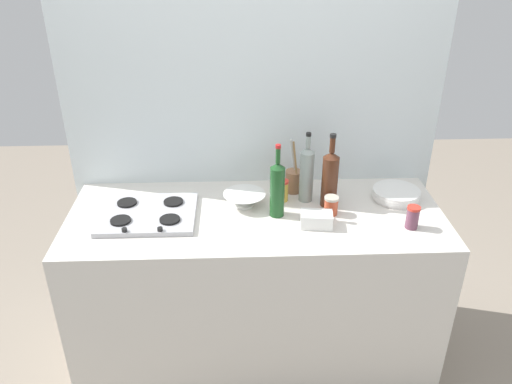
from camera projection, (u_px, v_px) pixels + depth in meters
ground_plane at (256, 351)px, 2.89m from camera, size 6.00×6.00×0.00m
counter_block at (256, 288)px, 2.68m from camera, size 1.80×0.70×0.90m
backsplash_panel at (253, 148)px, 2.71m from camera, size 1.90×0.06×2.16m
stovetop_hob at (148, 214)px, 2.44m from camera, size 0.45×0.37×0.04m
plate_stack at (396, 194)px, 2.59m from camera, size 0.24×0.24×0.05m
wine_bottle_leftmost at (277, 188)px, 2.39m from camera, size 0.07×0.07×0.36m
wine_bottle_mid_left at (307, 174)px, 2.52m from camera, size 0.07×0.07×0.36m
wine_bottle_mid_right at (330, 178)px, 2.47m from camera, size 0.08×0.08×0.37m
mixing_bowl at (244, 199)px, 2.52m from camera, size 0.21×0.21×0.07m
butter_dish at (316, 219)px, 2.36m from camera, size 0.15×0.11×0.07m
utensil_crock at (293, 180)px, 2.64m from camera, size 0.08×0.08×0.29m
condiment_jar_front at (283, 190)px, 2.56m from camera, size 0.06×0.06×0.11m
condiment_jar_rear at (331, 205)px, 2.45m from camera, size 0.07×0.07×0.09m
condiment_jar_spare at (413, 217)px, 2.33m from camera, size 0.06×0.06×0.11m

